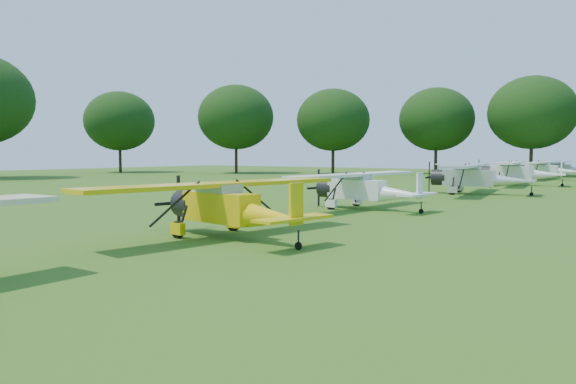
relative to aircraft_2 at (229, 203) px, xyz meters
The scene contains 9 objects.
ground 6.11m from the aircraft_2, 98.02° to the left, with size 160.00×160.00×0.00m, color #225A16.
tree_belt 9.52m from the aircraft_2, 65.82° to the left, with size 137.36×130.27×14.52m.
aircraft_2 is the anchor object (origin of this frame).
aircraft_3 11.78m from the aircraft_2, 93.75° to the left, with size 6.62×10.56×2.08m.
aircraft_4 26.18m from the aircraft_2, 88.15° to the left, with size 7.52×11.92×2.34m.
aircraft_5 39.44m from the aircraft_2, 89.01° to the left, with size 7.58×12.03×2.36m.
aircraft_6 52.88m from the aircraft_2, 89.28° to the left, with size 6.91×10.96×2.17m.
aircraft_7 64.90m from the aircraft_2, 89.61° to the left, with size 6.46×10.27×2.03m.
golf_cart 42.08m from the aircraft_2, 99.30° to the left, with size 2.42×1.81×1.86m.
Camera 1 is at (13.69, -20.73, 2.99)m, focal length 35.00 mm.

